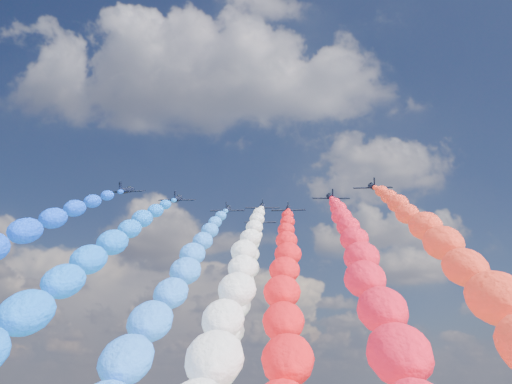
# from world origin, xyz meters

# --- Properties ---
(jet_0) EXTENTS (8.76, 11.45, 6.09)m
(jet_0) POSITION_xyz_m (-27.38, -5.11, 105.31)
(jet_0) COLOR black
(jet_1) EXTENTS (8.45, 11.22, 6.09)m
(jet_1) POSITION_xyz_m (-17.50, 1.64, 105.31)
(jet_1) COLOR black
(trail_1) EXTENTS (5.99, 117.61, 61.83)m
(trail_1) POSITION_xyz_m (-17.50, -58.44, 75.74)
(trail_1) COLOR #136CFB
(jet_2) EXTENTS (8.31, 11.12, 6.09)m
(jet_2) POSITION_xyz_m (-7.19, 10.84, 105.31)
(jet_2) COLOR black
(trail_2) EXTENTS (5.99, 117.61, 61.83)m
(trail_2) POSITION_xyz_m (-7.19, -49.24, 75.74)
(trail_2) COLOR #2A78F8
(jet_3) EXTENTS (8.67, 11.39, 6.09)m
(jet_3) POSITION_xyz_m (1.16, 9.03, 105.31)
(jet_3) COLOR black
(trail_3) EXTENTS (5.99, 117.61, 61.83)m
(trail_3) POSITION_xyz_m (1.16, -51.06, 75.74)
(trail_3) COLOR white
(jet_4) EXTENTS (8.57, 11.32, 6.09)m
(jet_4) POSITION_xyz_m (0.03, 22.03, 105.31)
(jet_4) COLOR black
(trail_4) EXTENTS (5.99, 117.61, 61.83)m
(trail_4) POSITION_xyz_m (0.03, -38.06, 75.74)
(trail_4) COLOR white
(jet_5) EXTENTS (8.15, 11.01, 6.09)m
(jet_5) POSITION_xyz_m (7.22, 11.39, 105.31)
(jet_5) COLOR black
(trail_5) EXTENTS (5.99, 117.61, 61.83)m
(trail_5) POSITION_xyz_m (7.22, -48.70, 75.74)
(trail_5) COLOR red
(jet_6) EXTENTS (8.74, 11.44, 6.09)m
(jet_6) POSITION_xyz_m (16.73, 2.49, 105.31)
(jet_6) COLOR black
(trail_6) EXTENTS (5.99, 117.61, 61.83)m
(trail_6) POSITION_xyz_m (16.73, -57.59, 75.74)
(trail_6) COLOR red
(jet_7) EXTENTS (8.21, 11.06, 6.09)m
(jet_7) POSITION_xyz_m (25.18, -4.51, 105.31)
(jet_7) COLOR black
(trail_7) EXTENTS (5.99, 117.61, 61.83)m
(trail_7) POSITION_xyz_m (25.18, -64.60, 75.74)
(trail_7) COLOR #FC3925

